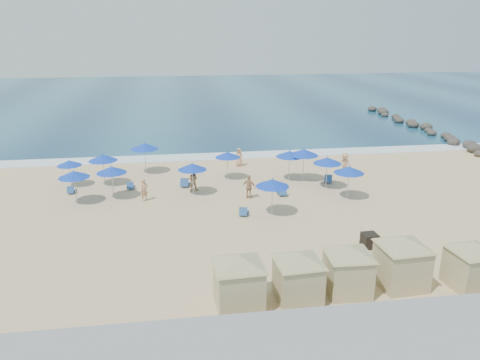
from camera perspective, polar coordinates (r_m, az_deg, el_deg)
name	(u,v)px	position (r m, az deg, el deg)	size (l,w,h in m)	color
ground	(263,218)	(30.42, 2.86, -4.65)	(160.00, 160.00, 0.00)	#D3B486
ocean	(203,98)	(83.52, -4.50, 9.97)	(160.00, 80.00, 0.06)	navy
surf_line	(232,156)	(44.92, -0.94, 2.98)	(160.00, 2.50, 0.08)	white
seawall	(333,341)	(18.71, 11.27, -18.68)	(160.00, 6.10, 1.22)	gray
rock_jetty	(418,126)	(61.24, 20.84, 6.19)	(2.56, 26.66, 0.96)	#2D2926
trash_bin	(370,240)	(27.36, 15.51, -7.11)	(0.81, 0.81, 0.81)	black
cabana_0	(239,274)	(20.66, -0.16, -11.41)	(4.38, 4.38, 2.75)	tan
cabana_1	(298,270)	(21.30, 7.13, -10.85)	(4.14, 4.14, 2.60)	tan
cabana_2	(349,263)	(22.26, 13.09, -9.83)	(4.17, 4.17, 2.62)	tan
cabana_3	(403,255)	(23.45, 19.21, -8.64)	(4.45, 4.45, 2.79)	tan
cabana_4	(472,259)	(24.67, 26.44, -8.60)	(4.04, 4.04, 2.55)	tan
umbrella_0	(69,163)	(38.11, -20.10, 1.95)	(1.90, 1.90, 2.16)	#A5A8AD
umbrella_1	(74,174)	(34.12, -19.60, 0.66)	(2.17, 2.17, 2.47)	#A5A8AD
umbrella_2	(103,158)	(37.50, -16.39, 2.62)	(2.25, 2.25, 2.56)	#A5A8AD
umbrella_3	(111,170)	(34.36, -15.41, 1.22)	(2.19, 2.19, 2.49)	#A5A8AD
umbrella_4	(144,146)	(39.85, -11.57, 4.06)	(2.37, 2.37, 2.70)	#A5A8AD
umbrella_5	(192,167)	(34.14, -5.84, 1.63)	(2.16, 2.16, 2.46)	#A5A8AD
umbrella_6	(272,183)	(30.23, 3.98, -0.35)	(2.24, 2.24, 2.54)	#A5A8AD
umbrella_7	(228,155)	(37.56, -1.52, 3.11)	(2.07, 2.07, 2.35)	#A5A8AD
umbrella_8	(327,161)	(35.96, 10.61, 2.35)	(2.21, 2.21, 2.52)	#A5A8AD
umbrella_9	(289,154)	(37.41, 6.05, 3.18)	(2.22, 2.22, 2.53)	#A5A8AD
umbrella_10	(304,152)	(37.41, 7.78, 3.37)	(2.38, 2.38, 2.71)	#A5A8AD
umbrella_11	(349,170)	(33.94, 13.15, 1.22)	(2.20, 2.20, 2.51)	#A5A8AD
beach_chair_0	(71,190)	(37.01, -19.86, -1.18)	(0.51, 1.13, 0.62)	#264F8C
beach_chair_1	(131,186)	(36.67, -13.19, -0.73)	(0.53, 1.17, 0.64)	#264F8C
beach_chair_2	(185,183)	(36.52, -6.71, -0.37)	(0.88, 1.48, 0.76)	#264F8C
beach_chair_3	(244,212)	(30.79, 0.46, -3.89)	(0.84, 1.28, 0.65)	#264F8C
beach_chair_4	(282,192)	(34.53, 5.12, -1.44)	(0.62, 1.33, 0.73)	#264F8C
beach_chair_5	(328,179)	(37.86, 10.67, 0.09)	(0.94, 1.45, 0.73)	#264F8C
beachgoer_0	(144,190)	(33.76, -11.59, -1.20)	(0.59, 0.39, 1.62)	tan
beachgoer_1	(193,180)	(35.44, -5.76, 0.04)	(0.80, 0.62, 1.65)	tan
beachgoer_2	(249,187)	(33.56, 1.12, -0.83)	(1.02, 0.42, 1.74)	tan
beachgoer_3	(345,164)	(39.99, 12.63, 1.96)	(1.22, 0.70, 1.88)	tan
beachgoer_4	(239,157)	(41.48, -0.12, 2.81)	(0.80, 0.52, 1.64)	tan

